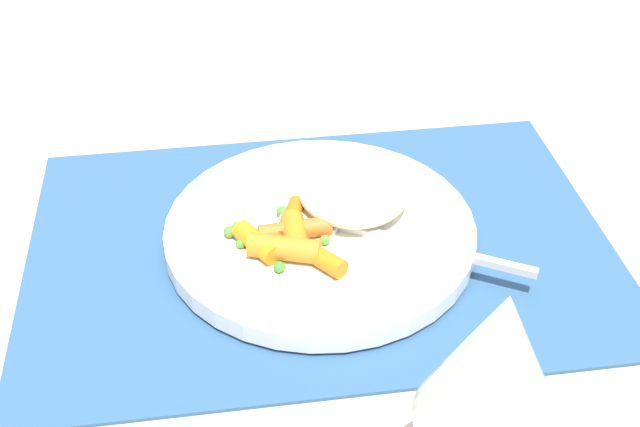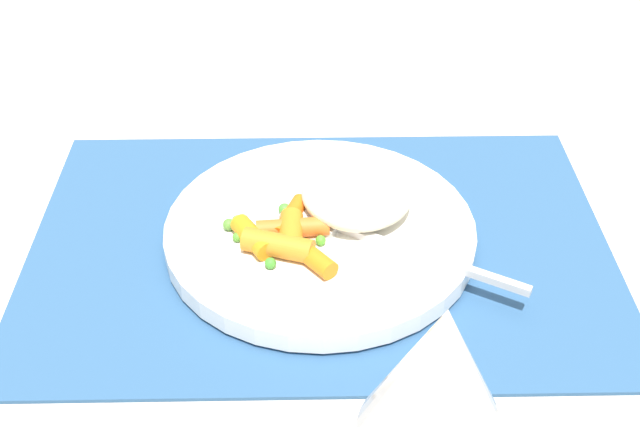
# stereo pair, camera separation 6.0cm
# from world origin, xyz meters

# --- Properties ---
(ground_plane) EXTENTS (2.40, 2.40, 0.00)m
(ground_plane) POSITION_xyz_m (0.00, 0.00, 0.00)
(ground_plane) COLOR beige
(placemat) EXTENTS (0.44, 0.30, 0.01)m
(placemat) POSITION_xyz_m (0.00, 0.00, 0.00)
(placemat) COLOR #2D5684
(placemat) RESTS_ON ground_plane
(plate) EXTENTS (0.24, 0.24, 0.02)m
(plate) POSITION_xyz_m (0.00, 0.00, 0.01)
(plate) COLOR white
(plate) RESTS_ON placemat
(rice_mound) EXTENTS (0.08, 0.09, 0.03)m
(rice_mound) POSITION_xyz_m (-0.03, -0.02, 0.04)
(rice_mound) COLOR beige
(rice_mound) RESTS_ON plate
(carrot_portion) EXTENTS (0.08, 0.09, 0.02)m
(carrot_portion) POSITION_xyz_m (0.03, 0.02, 0.03)
(carrot_portion) COLOR orange
(carrot_portion) RESTS_ON plate
(pea_scatter) EXTENTS (0.08, 0.07, 0.01)m
(pea_scatter) POSITION_xyz_m (0.04, 0.02, 0.03)
(pea_scatter) COLOR #56AD41
(pea_scatter) RESTS_ON plate
(fork) EXTENTS (0.17, 0.11, 0.01)m
(fork) POSITION_xyz_m (-0.04, 0.02, 0.02)
(fork) COLOR silver
(fork) RESTS_ON plate
(wine_glass) EXTENTS (0.08, 0.08, 0.16)m
(wine_glass) POSITION_xyz_m (-0.05, 0.23, 0.11)
(wine_glass) COLOR silver
(wine_glass) RESTS_ON ground_plane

